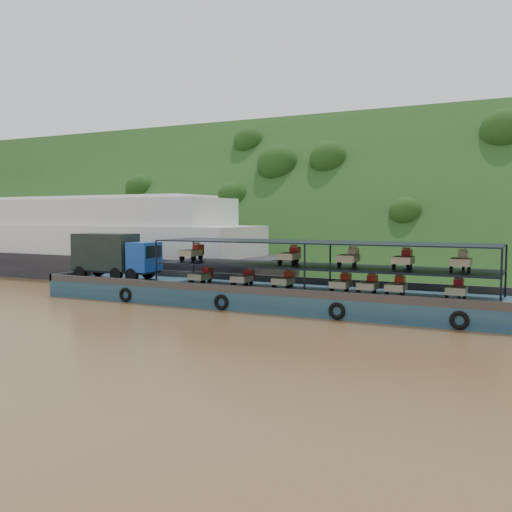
% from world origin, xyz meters
% --- Properties ---
extents(ground, '(160.00, 160.00, 0.00)m').
position_xyz_m(ground, '(0.00, 0.00, 0.00)').
color(ground, brown).
rests_on(ground, ground).
extents(hillside, '(140.00, 39.60, 39.60)m').
position_xyz_m(hillside, '(0.00, 36.00, 0.00)').
color(hillside, '#183312').
rests_on(hillside, ground).
extents(cargo_barge, '(35.00, 7.18, 4.84)m').
position_xyz_m(cargo_barge, '(-0.87, 0.07, 1.20)').
color(cargo_barge, '#15344C').
rests_on(cargo_barge, ground).
extents(passenger_ferry, '(40.97, 10.91, 8.26)m').
position_xyz_m(passenger_ferry, '(-23.62, 9.99, 3.58)').
color(passenger_ferry, black).
rests_on(passenger_ferry, ground).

